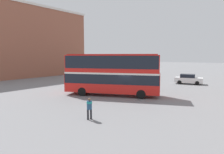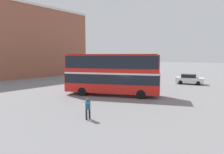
# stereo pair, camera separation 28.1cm
# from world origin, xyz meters

# --- Properties ---
(ground_plane) EXTENTS (240.00, 240.00, 0.00)m
(ground_plane) POSITION_xyz_m (0.00, 0.00, 0.00)
(ground_plane) COLOR slate
(building_row_left) EXTENTS (10.74, 28.47, 15.20)m
(building_row_left) POSITION_xyz_m (-30.74, 4.41, 7.61)
(building_row_left) COLOR #935642
(building_row_left) RESTS_ON ground_plane
(double_decker_bus) EXTENTS (10.81, 6.69, 4.76)m
(double_decker_bus) POSITION_xyz_m (-1.48, -0.44, 2.72)
(double_decker_bus) COLOR red
(double_decker_bus) RESTS_ON ground_plane
(pedestrian_foreground) EXTENTS (0.51, 0.51, 1.57)m
(pedestrian_foreground) POSITION_xyz_m (2.64, -8.34, 0.96)
(pedestrian_foreground) COLOR #232328
(pedestrian_foreground) RESTS_ON ground_plane
(parked_car_kerb_near) EXTENTS (3.97, 1.91, 1.52)m
(parked_car_kerb_near) POSITION_xyz_m (-11.67, 13.93, 0.77)
(parked_car_kerb_near) COLOR maroon
(parked_car_kerb_near) RESTS_ON ground_plane
(parked_car_kerb_far) EXTENTS (4.23, 2.26, 1.57)m
(parked_car_kerb_far) POSITION_xyz_m (-10.32, 8.33, 0.79)
(parked_car_kerb_far) COLOR navy
(parked_car_kerb_far) RESTS_ON ground_plane
(parked_car_side_street) EXTENTS (4.55, 2.83, 1.60)m
(parked_car_side_street) POSITION_xyz_m (2.51, 14.57, 0.81)
(parked_car_side_street) COLOR silver
(parked_car_side_street) RESTS_ON ground_plane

